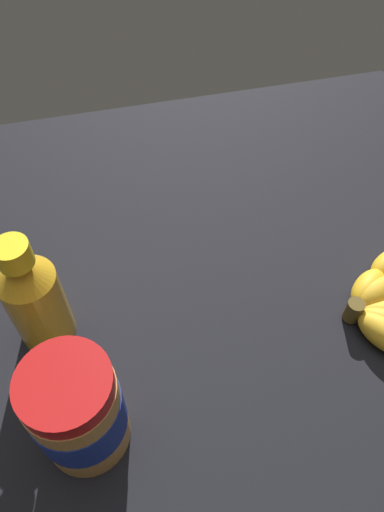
{
  "coord_description": "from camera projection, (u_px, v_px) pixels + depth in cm",
  "views": [
    {
      "loc": [
        10.86,
        38.14,
        50.01
      ],
      "look_at": [
        2.65,
        4.28,
        5.16
      ],
      "focal_mm": 33.86,
      "sensor_mm": 36.0,
      "label": 1
    }
  ],
  "objects": [
    {
      "name": "peanut_butter_jar",
      "position": [
        78.0,
        411.0,
        0.44
      ],
      "size": [
        8.6,
        8.6,
        13.25
      ],
      "color": "#BF8442",
      "rests_on": "ground_plane"
    },
    {
      "name": "honey_bottle",
      "position": [
        34.0,
        298.0,
        0.51
      ],
      "size": [
        6.15,
        6.15,
        15.86
      ],
      "color": "gold",
      "rests_on": "ground_plane"
    },
    {
      "name": "ground_plane",
      "position": [
        203.0,
        262.0,
        0.66
      ],
      "size": [
        86.69,
        68.16,
        4.56
      ],
      "primitive_type": "cube",
      "color": "black"
    }
  ]
}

